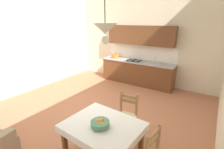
{
  "coord_description": "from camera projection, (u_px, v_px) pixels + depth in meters",
  "views": [
    {
      "loc": [
        2.57,
        -2.89,
        2.37
      ],
      "look_at": [
        0.34,
        0.5,
        1.03
      ],
      "focal_mm": 26.39,
      "sensor_mm": 36.0,
      "label": 1
    }
  ],
  "objects": [
    {
      "name": "wall_back",
      "position": [
        143.0,
        27.0,
        6.19
      ],
      "size": [
        6.24,
        0.12,
        4.28
      ],
      "primitive_type": "cube",
      "color": "beige",
      "rests_on": "ground_plane"
    },
    {
      "name": "fruit_bowl",
      "position": [
        100.0,
        123.0,
        2.62
      ],
      "size": [
        0.3,
        0.3,
        0.12
      ],
      "color": "#4C7F5B",
      "rests_on": "dining_table"
    },
    {
      "name": "wall_left",
      "position": [
        19.0,
        28.0,
        5.21
      ],
      "size": [
        0.12,
        6.74,
        4.28
      ],
      "primitive_type": "cube",
      "color": "beige",
      "rests_on": "ground_plane"
    },
    {
      "name": "kitchen_cabinetry",
      "position": [
        138.0,
        62.0,
        6.32
      ],
      "size": [
        2.83,
        0.63,
        2.2
      ],
      "color": "brown",
      "rests_on": "ground_plane"
    },
    {
      "name": "pendant_lamp",
      "position": [
        105.0,
        29.0,
        2.13
      ],
      "size": [
        0.32,
        0.32,
        0.81
      ],
      "color": "black"
    },
    {
      "name": "dining_chair_kitchen_side",
      "position": [
        126.0,
        116.0,
        3.48
      ],
      "size": [
        0.46,
        0.46,
        0.93
      ],
      "color": "#D1BC89",
      "rests_on": "ground_plane"
    },
    {
      "name": "ground_plane",
      "position": [
        91.0,
        116.0,
        4.39
      ],
      "size": [
        6.24,
        6.74,
        0.1
      ],
      "primitive_type": "cube",
      "color": "#AD6B4C"
    },
    {
      "name": "dining_table",
      "position": [
        103.0,
        131.0,
        2.74
      ],
      "size": [
        1.27,
        1.05,
        0.75
      ],
      "color": "brown",
      "rests_on": "ground_plane"
    }
  ]
}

